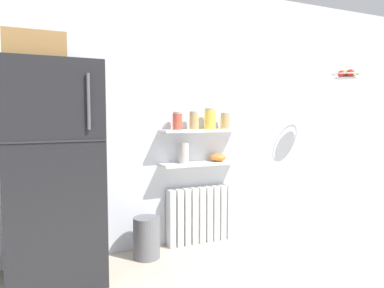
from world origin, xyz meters
TOP-DOWN VIEW (x-y plane):
  - back_wall at (0.00, 2.05)m, footprint 7.04×0.10m
  - refrigerator at (-1.54, 1.66)m, footprint 0.71×0.72m
  - radiator at (-0.09, 1.92)m, footprint 0.71×0.12m
  - wall_shelf_lower at (-0.09, 1.89)m, footprint 0.86×0.22m
  - wall_shelf_upper at (-0.09, 1.89)m, footprint 0.86×0.22m
  - storage_jar_0 at (-0.36, 1.89)m, footprint 0.09×0.09m
  - storage_jar_1 at (-0.18, 1.89)m, footprint 0.09×0.09m
  - storage_jar_2 at (-0.01, 1.89)m, footprint 0.11×0.11m
  - storage_jar_3 at (0.17, 1.89)m, footprint 0.10×0.10m
  - vase at (-0.30, 1.89)m, footprint 0.10×0.10m
  - shelf_bowl at (0.09, 1.89)m, footprint 0.18×0.18m
  - trash_bin at (-0.73, 1.75)m, footprint 0.24×0.24m
  - hanging_fruit_basket at (1.42, 1.48)m, footprint 0.29×0.29m

SIDE VIEW (x-z plane):
  - trash_bin at x=-0.73m, z-range 0.00..0.38m
  - radiator at x=-0.09m, z-range 0.00..0.57m
  - wall_shelf_lower at x=-0.09m, z-range 0.81..0.84m
  - shelf_bowl at x=0.09m, z-range 0.84..0.91m
  - refrigerator at x=-1.54m, z-range -0.05..1.86m
  - vase at x=-0.30m, z-range 0.84..1.04m
  - wall_shelf_upper at x=-0.09m, z-range 1.14..1.17m
  - storage_jar_3 at x=0.17m, z-range 1.17..1.33m
  - storage_jar_0 at x=-0.36m, z-range 1.17..1.34m
  - storage_jar_1 at x=-0.18m, z-range 1.17..1.35m
  - storage_jar_2 at x=-0.01m, z-range 1.17..1.38m
  - back_wall at x=0.00m, z-range 0.00..2.60m
  - hanging_fruit_basket at x=1.42m, z-range 1.69..1.79m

